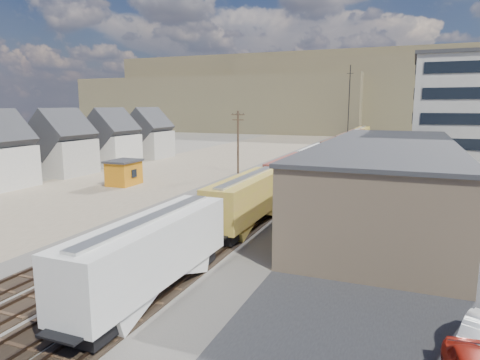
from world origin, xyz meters
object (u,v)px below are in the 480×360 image
at_px(freight_train, 327,153).
at_px(maintenance_shed, 124,172).
at_px(parked_car_blue, 440,171).
at_px(utility_pole_north, 238,141).

height_order(freight_train, maintenance_shed, freight_train).
bearing_deg(parked_car_blue, utility_pole_north, 133.16).
height_order(utility_pole_north, maintenance_shed, utility_pole_north).
bearing_deg(maintenance_shed, utility_pole_north, 53.77).
relative_size(freight_train, maintenance_shed, 24.80).
xyz_separation_m(freight_train, utility_pole_north, (-12.30, -9.97, 2.50)).
distance_m(freight_train, maintenance_shed, 34.01).
bearing_deg(utility_pole_north, parked_car_blue, 18.01).
relative_size(maintenance_shed, parked_car_blue, 0.86).
relative_size(freight_train, utility_pole_north, 11.97).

